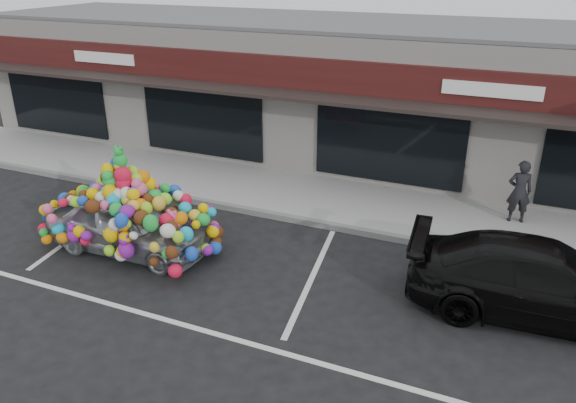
% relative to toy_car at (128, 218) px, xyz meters
% --- Properties ---
extents(ground, '(90.00, 90.00, 0.00)m').
position_rel_toy_car_xyz_m(ground, '(1.43, 0.34, -0.81)').
color(ground, black).
rests_on(ground, ground).
extents(shop_building, '(24.00, 7.20, 4.31)m').
position_rel_toy_car_xyz_m(shop_building, '(1.44, 8.79, 1.35)').
color(shop_building, white).
rests_on(shop_building, ground).
extents(sidewalk, '(26.00, 3.00, 0.15)m').
position_rel_toy_car_xyz_m(sidewalk, '(1.43, 4.34, -0.73)').
color(sidewalk, '#969691').
rests_on(sidewalk, ground).
extents(kerb, '(26.00, 0.18, 0.16)m').
position_rel_toy_car_xyz_m(kerb, '(1.43, 2.84, -0.73)').
color(kerb, slate).
rests_on(kerb, ground).
extents(parking_stripe_left, '(0.73, 4.37, 0.01)m').
position_rel_toy_car_xyz_m(parking_stripe_left, '(-1.77, 0.54, -0.80)').
color(parking_stripe_left, silver).
rests_on(parking_stripe_left, ground).
extents(parking_stripe_mid, '(0.73, 4.37, 0.01)m').
position_rel_toy_car_xyz_m(parking_stripe_mid, '(4.23, 0.54, -0.80)').
color(parking_stripe_mid, silver).
rests_on(parking_stripe_mid, ground).
extents(lane_line, '(14.00, 0.12, 0.01)m').
position_rel_toy_car_xyz_m(lane_line, '(3.43, -1.96, -0.80)').
color(lane_line, silver).
rests_on(lane_line, ground).
extents(toy_car, '(2.80, 4.13, 2.38)m').
position_rel_toy_car_xyz_m(toy_car, '(0.00, 0.00, 0.00)').
color(toy_car, '#AFB4BA').
rests_on(toy_car, ground).
extents(black_sedan, '(2.40, 5.02, 1.41)m').
position_rel_toy_car_xyz_m(black_sedan, '(8.57, 1.00, -0.10)').
color(black_sedan, black).
rests_on(black_sedan, ground).
extents(pedestrian_a, '(0.65, 0.50, 1.58)m').
position_rel_toy_car_xyz_m(pedestrian_a, '(7.96, 4.80, 0.13)').
color(pedestrian_a, '#222328').
rests_on(pedestrian_a, sidewalk).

